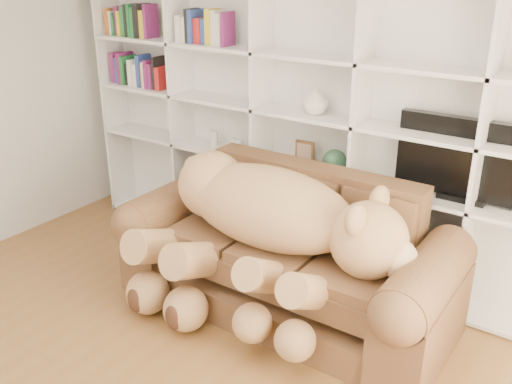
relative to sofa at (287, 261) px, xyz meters
The scene contains 12 objects.
wall_back 1.32m from the sofa, 105.33° to the left, with size 5.00×0.02×2.70m, color silver.
bookshelf 1.27m from the sofa, 123.25° to the left, with size 4.43×0.35×2.40m.
sofa is the anchor object (origin of this frame).
teddy_bear 0.40m from the sofa, 114.24° to the right, with size 1.94×1.03×1.12m.
throw_pillow 0.70m from the sofa, 163.95° to the left, with size 0.42×0.14×0.42m, color #570E21.
tv 1.45m from the sofa, 36.03° to the left, with size 0.98×0.18×0.58m.
picture_frame 0.93m from the sofa, 111.55° to the left, with size 0.16×0.03×0.20m, color brown.
green_vase 0.89m from the sofa, 89.55° to the left, with size 0.19×0.19×0.19m, color #326242.
figurine_tall 1.48m from the sofa, 150.72° to the left, with size 0.07×0.07×0.14m, color beige.
figurine_short 1.30m from the sofa, 145.63° to the left, with size 0.07×0.07×0.11m, color beige.
snow_globe 1.27m from the sofa, 144.33° to the left, with size 0.11×0.11×0.11m, color silver.
shelf_vase 1.25m from the sofa, 105.68° to the left, with size 0.20×0.20×0.21m, color silver.
Camera 1 is at (2.12, -1.51, 2.46)m, focal length 40.00 mm.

